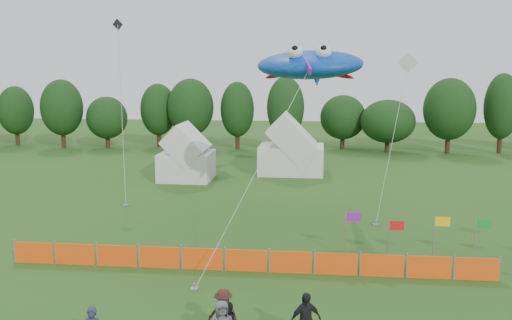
# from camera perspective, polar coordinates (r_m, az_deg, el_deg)

# --- Properties ---
(treeline) EXTENTS (104.57, 8.78, 8.36)m
(treeline) POSITION_cam_1_polar(r_m,az_deg,el_deg) (62.70, 5.39, 4.74)
(treeline) COLOR #382314
(treeline) RESTS_ON ground
(tent_left) EXTENTS (4.18, 4.18, 3.69)m
(tent_left) POSITION_cam_1_polar(r_m,az_deg,el_deg) (46.68, -6.96, 0.30)
(tent_left) COLOR silver
(tent_left) RESTS_ON ground
(tent_right) EXTENTS (5.60, 4.48, 3.95)m
(tent_right) POSITION_cam_1_polar(r_m,az_deg,el_deg) (49.24, 3.57, 0.97)
(tent_right) COLOR silver
(tent_right) RESTS_ON ground
(barrier_fence) EXTENTS (21.90, 0.06, 1.00)m
(barrier_fence) POSITION_cam_1_polar(r_m,az_deg,el_deg) (25.95, -1.01, -10.02)
(barrier_fence) COLOR #FF4E0E
(barrier_fence) RESTS_ON ground
(flag_row) EXTENTS (10.73, 0.78, 2.27)m
(flag_row) POSITION_cam_1_polar(r_m,az_deg,el_deg) (28.38, 19.43, -6.96)
(flag_row) COLOR gray
(flag_row) RESTS_ON ground
(spectator_c) EXTENTS (1.26, 0.95, 1.73)m
(spectator_c) POSITION_cam_1_polar(r_m,az_deg,el_deg) (19.89, -3.27, -15.10)
(spectator_c) COLOR #381B16
(spectator_c) RESTS_ON ground
(stingray_kite) EXTENTS (8.18, 19.37, 10.33)m
(stingray_kite) POSITION_cam_1_polar(r_m,az_deg,el_deg) (33.32, 5.44, 9.43)
(stingray_kite) COLOR blue
(stingray_kite) RESTS_ON ground
(small_kite_white) EXTENTS (3.30, 7.28, 10.07)m
(small_kite_white) POSITION_cam_1_polar(r_m,az_deg,el_deg) (38.23, 14.28, 6.00)
(small_kite_white) COLOR white
(small_kite_white) RESTS_ON ground
(small_kite_dark) EXTENTS (2.12, 4.38, 12.46)m
(small_kite_dark) POSITION_cam_1_polar(r_m,az_deg,el_deg) (40.31, -13.34, 5.89)
(small_kite_dark) COLOR black
(small_kite_dark) RESTS_ON ground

